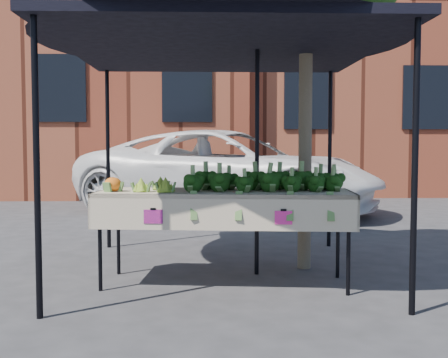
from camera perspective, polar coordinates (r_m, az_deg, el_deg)
ground at (r=5.11m, az=-1.63°, el=-11.49°), size 90.00×90.00×0.00m
table at (r=5.15m, az=0.07°, el=-6.25°), size 2.47×1.03×0.90m
canopy at (r=5.54m, az=-0.15°, el=3.99°), size 3.16×3.16×2.74m
broccoli_heap at (r=5.14m, az=4.41°, el=0.10°), size 1.58×0.55×0.24m
romanesco_cluster at (r=5.10m, az=-7.42°, el=-0.26°), size 0.41×0.45×0.18m
cauliflower_pair at (r=5.11m, az=-11.75°, el=-0.39°), size 0.18×0.18×0.17m
vehicle at (r=10.62m, az=0.54°, el=12.37°), size 2.61×3.16×5.92m
street_tree at (r=5.87m, az=8.69°, el=10.67°), size 2.09×2.09×4.12m
building_left at (r=17.94m, az=-18.39°, el=13.53°), size 12.00×8.00×9.00m
building_right at (r=19.02m, az=20.38°, el=12.15°), size 12.00×8.00×8.50m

